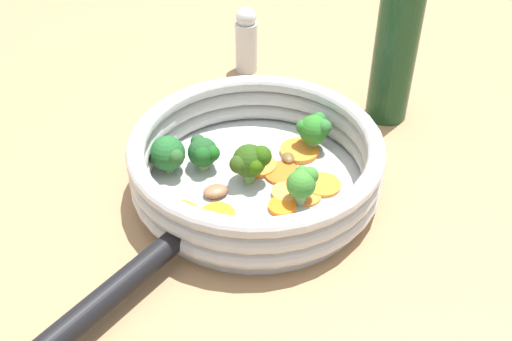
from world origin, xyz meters
TOP-DOWN VIEW (x-y plane):
  - ground_plane at (0.00, 0.00)m, footprint 4.00×4.00m
  - skillet at (0.00, 0.00)m, footprint 0.26×0.26m
  - skillet_rim_wall at (0.00, 0.00)m, footprint 0.28×0.28m
  - skillet_handle at (-0.18, 0.12)m, footprint 0.15×0.11m
  - skillet_rivet_left at (-0.08, 0.10)m, footprint 0.01×0.01m
  - skillet_rivet_right at (-0.12, 0.04)m, footprint 0.01×0.01m
  - carrot_slice_0 at (0.06, -0.05)m, footprint 0.05×0.05m
  - carrot_slice_1 at (-0.02, -0.03)m, footprint 0.04×0.04m
  - carrot_slice_2 at (0.01, -0.03)m, footprint 0.05×0.05m
  - carrot_slice_3 at (-0.06, 0.04)m, footprint 0.05×0.05m
  - carrot_slice_4 at (-0.05, -0.03)m, footprint 0.04×0.04m
  - carrot_slice_5 at (0.03, 0.00)m, footprint 0.05×0.05m
  - carrot_slice_6 at (-0.03, -0.06)m, footprint 0.04×0.04m
  - carrot_slice_7 at (-0.01, -0.08)m, footprint 0.05×0.05m
  - carrot_slice_8 at (-0.06, 0.08)m, footprint 0.06×0.06m
  - broccoli_floret_0 at (0.02, 0.06)m, footprint 0.04×0.04m
  - broccoli_floret_1 at (0.01, 0.10)m, footprint 0.04×0.04m
  - broccoli_floret_2 at (-0.00, 0.01)m, footprint 0.04×0.05m
  - broccoli_floret_3 at (0.07, -0.07)m, footprint 0.04×0.04m
  - broccoli_floret_4 at (-0.03, -0.05)m, footprint 0.04×0.03m
  - mushroom_piece_0 at (-0.03, 0.04)m, footprint 0.03×0.03m
  - mushroom_piece_1 at (0.04, -0.04)m, footprint 0.02×0.02m
  - salt_shaker at (0.28, 0.03)m, footprint 0.03×0.03m
  - oil_bottle at (0.17, -0.17)m, footprint 0.05×0.05m

SIDE VIEW (x-z plane):
  - ground_plane at x=0.00m, z-range 0.00..0.00m
  - skillet at x=0.00m, z-range 0.00..0.01m
  - carrot_slice_6 at x=-0.03m, z-range 0.01..0.02m
  - carrot_slice_8 at x=-0.06m, z-range 0.01..0.02m
  - carrot_slice_2 at x=0.01m, z-range 0.01..0.02m
  - carrot_slice_7 at x=-0.01m, z-range 0.01..0.02m
  - carrot_slice_4 at x=-0.05m, z-range 0.01..0.02m
  - carrot_slice_1 at x=-0.02m, z-range 0.01..0.02m
  - carrot_slice_5 at x=0.03m, z-range 0.01..0.02m
  - carrot_slice_0 at x=0.06m, z-range 0.01..0.02m
  - carrot_slice_3 at x=-0.06m, z-range 0.01..0.02m
  - skillet_rivet_left at x=-0.08m, z-range 0.01..0.02m
  - skillet_rivet_right at x=-0.12m, z-range 0.01..0.02m
  - mushroom_piece_1 at x=0.04m, z-range 0.01..0.02m
  - mushroom_piece_0 at x=-0.03m, z-range 0.01..0.02m
  - skillet_handle at x=-0.18m, z-range 0.01..0.04m
  - broccoli_floret_0 at x=0.02m, z-range 0.02..0.06m
  - broccoli_floret_1 at x=0.01m, z-range 0.02..0.06m
  - broccoli_floret_4 at x=-0.03m, z-range 0.02..0.06m
  - broccoli_floret_3 at x=0.07m, z-range 0.02..0.06m
  - broccoli_floret_2 at x=0.00m, z-range 0.02..0.07m
  - skillet_rim_wall at x=0.00m, z-range 0.01..0.07m
  - salt_shaker at x=0.28m, z-range 0.00..0.10m
  - oil_bottle at x=0.17m, z-range -0.02..0.23m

